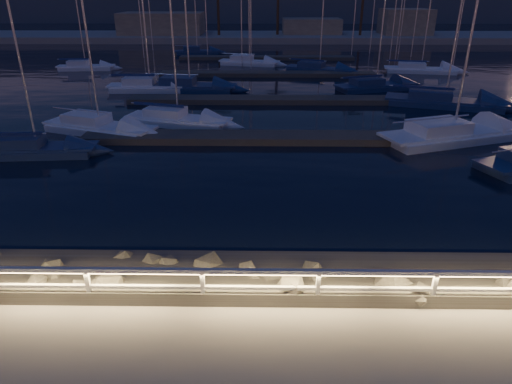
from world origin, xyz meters
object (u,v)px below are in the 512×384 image
(sailboat_c, at_px, (450,133))
(sailboat_m, at_px, (196,51))
(sailboat_j, at_px, (188,86))
(sailboat_i, at_px, (84,66))
(sailboat_a, at_px, (34,148))
(sailboat_l, at_px, (419,69))
(sailboat_k, at_px, (318,68))
(guard_rail, at_px, (277,279))
(sailboat_f, at_px, (176,118))
(sailboat_n, at_px, (248,61))
(sailboat_e, at_px, (148,86))
(sailboat_g, at_px, (374,85))
(sailboat_h, at_px, (442,100))
(sailboat_b, at_px, (97,126))

(sailboat_c, relative_size, sailboat_m, 1.45)
(sailboat_m, bearing_deg, sailboat_j, -94.69)
(sailboat_i, distance_m, sailboat_m, 17.17)
(sailboat_a, height_order, sailboat_l, sailboat_l)
(sailboat_c, xyz_separation_m, sailboat_m, (-20.19, 38.76, -0.06))
(sailboat_j, height_order, sailboat_k, sailboat_j)
(guard_rail, bearing_deg, sailboat_f, 107.46)
(sailboat_c, height_order, sailboat_n, sailboat_c)
(sailboat_c, height_order, sailboat_l, sailboat_c)
(sailboat_l, height_order, sailboat_n, sailboat_l)
(sailboat_c, bearing_deg, guard_rail, -143.36)
(sailboat_c, height_order, sailboat_f, sailboat_c)
(sailboat_l, bearing_deg, sailboat_e, -148.30)
(sailboat_f, bearing_deg, sailboat_i, 137.82)
(sailboat_i, relative_size, sailboat_m, 0.99)
(sailboat_c, bearing_deg, sailboat_g, 74.40)
(sailboat_c, height_order, sailboat_e, sailboat_c)
(sailboat_e, xyz_separation_m, sailboat_i, (-9.67, 11.26, -0.05))
(sailboat_i, relative_size, sailboat_k, 0.83)
(guard_rail, relative_size, sailboat_n, 3.69)
(sailboat_l, relative_size, sailboat_m, 1.22)
(sailboat_h, bearing_deg, sailboat_j, -176.40)
(sailboat_c, bearing_deg, sailboat_f, 148.84)
(sailboat_l, bearing_deg, sailboat_h, -90.41)
(sailboat_i, xyz_separation_m, sailboat_l, (36.41, -1.08, -0.00))
(sailboat_i, bearing_deg, sailboat_k, -8.15)
(sailboat_h, bearing_deg, sailboat_a, -137.43)
(sailboat_a, height_order, sailboat_e, sailboat_e)
(sailboat_f, xyz_separation_m, sailboat_m, (-3.44, 35.49, -0.01))
(sailboat_b, relative_size, sailboat_f, 1.05)
(sailboat_c, distance_m, sailboat_j, 22.54)
(sailboat_m, bearing_deg, sailboat_k, -54.84)
(sailboat_a, bearing_deg, sailboat_m, 81.08)
(sailboat_h, xyz_separation_m, sailboat_i, (-33.35, 16.44, -0.03))
(sailboat_m, bearing_deg, sailboat_c, -73.15)
(sailboat_f, xyz_separation_m, sailboat_l, (22.44, 20.85, -0.02))
(sailboat_b, relative_size, sailboat_g, 0.99)
(guard_rail, distance_m, sailboat_a, 18.37)
(sailboat_b, xyz_separation_m, sailboat_k, (16.21, 22.70, -0.02))
(sailboat_c, distance_m, sailboat_n, 31.74)
(sailboat_a, relative_size, sailboat_f, 0.89)
(sailboat_c, distance_m, sailboat_e, 25.25)
(sailboat_c, bearing_deg, sailboat_i, 120.53)
(sailboat_g, bearing_deg, sailboat_e, 163.11)
(guard_rail, relative_size, sailboat_j, 3.23)
(guard_rail, distance_m, sailboat_m, 55.80)
(sailboat_b, bearing_deg, guard_rail, -38.80)
(guard_rail, distance_m, sailboat_l, 43.51)
(sailboat_e, height_order, sailboat_g, sailboat_g)
(sailboat_j, bearing_deg, sailboat_n, 77.56)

